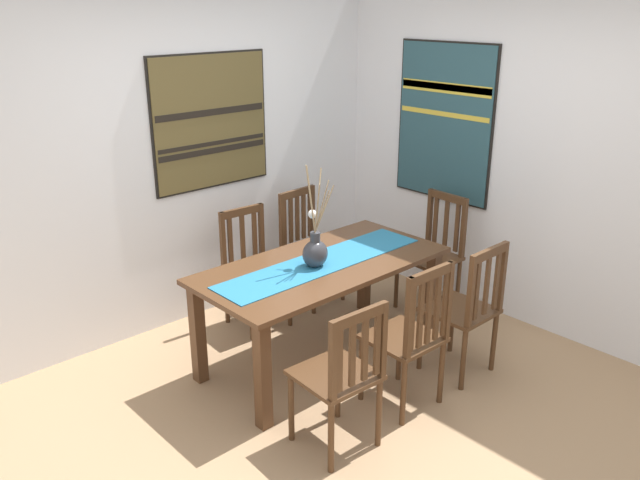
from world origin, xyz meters
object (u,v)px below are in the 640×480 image
painting_on_back_wall (211,122)px  centerpiece_vase (315,250)px  chair_4 (308,244)px  chair_1 (411,334)px  chair_2 (467,308)px  dining_table (322,278)px  chair_5 (434,252)px  chair_0 (342,374)px  chair_3 (253,266)px  painting_on_side_wall (445,122)px

painting_on_back_wall → centerpiece_vase: bearing=-92.1°
centerpiece_vase → chair_4: centerpiece_vase is taller
chair_1 → painting_on_back_wall: 2.28m
chair_2 → dining_table: bearing=126.1°
chair_1 → chair_5: chair_1 is taller
chair_0 → chair_1: bearing=0.6°
chair_5 → dining_table: bearing=179.5°
dining_table → chair_2: (0.59, -0.81, -0.14)m
chair_2 → chair_3: size_ratio=1.04×
chair_3 → chair_4: (0.61, 0.04, 0.02)m
chair_5 → centerpiece_vase: bearing=-179.6°
chair_2 → painting_on_back_wall: (-0.63, 2.03, 1.07)m
chair_4 → centerpiece_vase: bearing=-129.1°
chair_3 → painting_on_side_wall: (1.59, -0.58, 1.01)m
centerpiece_vase → painting_on_side_wall: (1.66, 0.23, 0.63)m
chair_4 → dining_table: bearing=-126.2°
dining_table → painting_on_side_wall: 1.81m
dining_table → centerpiece_vase: size_ratio=2.51×
chair_1 → chair_3: 1.59m
chair_0 → chair_5: size_ratio=0.96×
dining_table → painting_on_back_wall: painting_on_back_wall is taller
chair_3 → painting_on_back_wall: size_ratio=0.90×
chair_5 → chair_0: bearing=-156.7°
chair_1 → chair_2: (0.58, -0.00, -0.02)m
centerpiece_vase → chair_0: (-0.52, -0.79, -0.38)m
dining_table → chair_2: bearing=-53.9°
chair_3 → chair_5: bearing=-32.3°
centerpiece_vase → painting_on_side_wall: 1.79m
chair_1 → chair_5: size_ratio=1.02×
dining_table → painting_on_side_wall: bearing=7.5°
dining_table → painting_on_side_wall: (1.58, 0.21, 0.86)m
chair_0 → painting_on_back_wall: 2.37m
centerpiece_vase → painting_on_back_wall: (0.04, 1.24, 0.69)m
dining_table → chair_0: (-0.60, -0.81, -0.14)m
chair_2 → chair_3: chair_2 is taller
chair_3 → chair_4: 0.61m
painting_on_back_wall → chair_4: bearing=-31.7°
chair_0 → painting_on_side_wall: (2.18, 1.02, 1.01)m
dining_table → chair_5: (1.25, -0.01, -0.14)m
chair_1 → chair_2: 0.58m
chair_1 → chair_2: size_ratio=1.02×
dining_table → painting_on_side_wall: painting_on_side_wall is taller
dining_table → chair_5: 1.26m
centerpiece_vase → painting_on_back_wall: 1.42m
dining_table → chair_3: size_ratio=1.91×
painting_on_back_wall → painting_on_side_wall: size_ratio=0.80×
chair_1 → painting_on_back_wall: (-0.04, 2.02, 1.05)m
dining_table → chair_0: bearing=-126.6°
centerpiece_vase → chair_5: 1.39m
dining_table → chair_1: 0.81m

